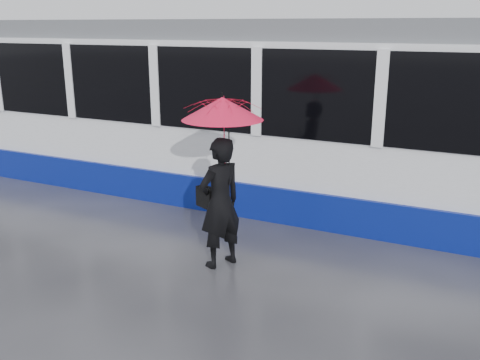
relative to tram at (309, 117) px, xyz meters
The scene contains 6 objects.
ground 3.28m from the tram, 118.33° to the right, with size 90.00×90.00×0.00m, color #2A2A2F.
rails 2.11m from the tram, behind, with size 34.00×1.51×0.02m.
tram is the anchor object (origin of this frame).
woman 3.21m from the tram, 93.36° to the right, with size 0.67×0.44×1.83m, color black.
umbrella 3.15m from the tram, 92.45° to the right, with size 1.43×1.43×1.24m.
handbag 3.20m from the tram, 97.40° to the right, with size 0.36×0.27×0.46m.
Camera 1 is at (4.45, -6.72, 3.26)m, focal length 40.00 mm.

